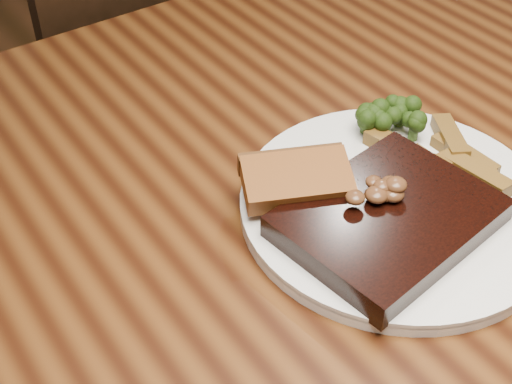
{
  "coord_description": "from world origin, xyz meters",
  "views": [
    {
      "loc": [
        -0.31,
        -0.42,
        1.24
      ],
      "look_at": [
        -0.01,
        0.0,
        0.78
      ],
      "focal_mm": 50.0,
      "sensor_mm": 36.0,
      "label": 1
    }
  ],
  "objects_px": {
    "dining_table": "(268,273)",
    "garlic_bread": "(296,195)",
    "steak": "(388,220)",
    "chair_far": "(142,94)",
    "plate": "(395,207)",
    "potato_wedges": "(447,158)"
  },
  "relations": [
    {
      "from": "dining_table",
      "to": "garlic_bread",
      "type": "xyz_separation_m",
      "value": [
        0.02,
        -0.02,
        0.12
      ]
    },
    {
      "from": "dining_table",
      "to": "steak",
      "type": "xyz_separation_m",
      "value": [
        0.07,
        -0.1,
        0.12
      ]
    },
    {
      "from": "chair_far",
      "to": "plate",
      "type": "distance_m",
      "value": 0.75
    },
    {
      "from": "garlic_bread",
      "to": "chair_far",
      "type": "bearing_deg",
      "value": 102.97
    },
    {
      "from": "steak",
      "to": "potato_wedges",
      "type": "bearing_deg",
      "value": 9.06
    },
    {
      "from": "dining_table",
      "to": "plate",
      "type": "bearing_deg",
      "value": -34.73
    },
    {
      "from": "plate",
      "to": "potato_wedges",
      "type": "distance_m",
      "value": 0.08
    },
    {
      "from": "plate",
      "to": "steak",
      "type": "bearing_deg",
      "value": -145.36
    },
    {
      "from": "chair_far",
      "to": "potato_wedges",
      "type": "relative_size",
      "value": 8.79
    },
    {
      "from": "dining_table",
      "to": "chair_far",
      "type": "xyz_separation_m",
      "value": [
        0.16,
        0.62,
        -0.17
      ]
    },
    {
      "from": "plate",
      "to": "chair_far",
      "type": "bearing_deg",
      "value": 85.68
    },
    {
      "from": "dining_table",
      "to": "steak",
      "type": "distance_m",
      "value": 0.17
    },
    {
      "from": "chair_far",
      "to": "dining_table",
      "type": "bearing_deg",
      "value": 72.73
    },
    {
      "from": "plate",
      "to": "dining_table",
      "type": "bearing_deg",
      "value": 145.27
    },
    {
      "from": "dining_table",
      "to": "chair_far",
      "type": "bearing_deg",
      "value": 75.99
    },
    {
      "from": "potato_wedges",
      "to": "garlic_bread",
      "type": "bearing_deg",
      "value": 164.62
    },
    {
      "from": "plate",
      "to": "garlic_bread",
      "type": "relative_size",
      "value": 2.99
    },
    {
      "from": "dining_table",
      "to": "chair_far",
      "type": "distance_m",
      "value": 0.66
    },
    {
      "from": "chair_far",
      "to": "plate",
      "type": "height_order",
      "value": "chair_far"
    },
    {
      "from": "dining_table",
      "to": "plate",
      "type": "xyz_separation_m",
      "value": [
        0.1,
        -0.07,
        0.1
      ]
    },
    {
      "from": "plate",
      "to": "garlic_bread",
      "type": "distance_m",
      "value": 0.1
    },
    {
      "from": "chair_far",
      "to": "steak",
      "type": "height_order",
      "value": "chair_far"
    }
  ]
}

